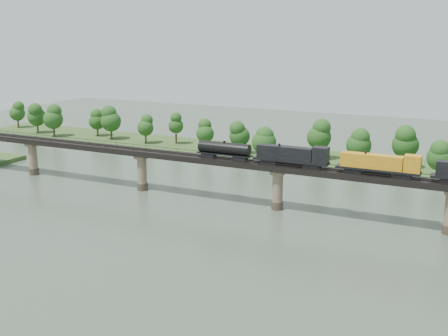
% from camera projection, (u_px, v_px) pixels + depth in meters
% --- Properties ---
extents(ground, '(400.00, 400.00, 0.00)m').
position_uv_depth(ground, '(225.00, 250.00, 113.68)').
color(ground, '#364537').
rests_on(ground, ground).
extents(far_bank, '(300.00, 24.00, 1.60)m').
position_uv_depth(far_bank, '(335.00, 161.00, 187.87)').
color(far_bank, '#2B481C').
rests_on(far_bank, ground).
extents(bridge, '(236.00, 30.00, 11.50)m').
position_uv_depth(bridge, '(278.00, 188.00, 138.63)').
color(bridge, '#473A2D').
rests_on(bridge, ground).
extents(bridge_superstructure, '(220.00, 4.90, 0.75)m').
position_uv_depth(bridge_superstructure, '(278.00, 163.00, 137.12)').
color(bridge_superstructure, black).
rests_on(bridge_superstructure, bridge).
extents(far_treeline, '(289.06, 17.54, 13.60)m').
position_uv_depth(far_treeline, '(308.00, 138.00, 185.50)').
color(far_treeline, '#382619').
rests_on(far_treeline, far_bank).
extents(freight_train, '(76.11, 2.97, 5.24)m').
position_uv_depth(freight_train, '(348.00, 161.00, 129.37)').
color(freight_train, black).
rests_on(freight_train, bridge).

